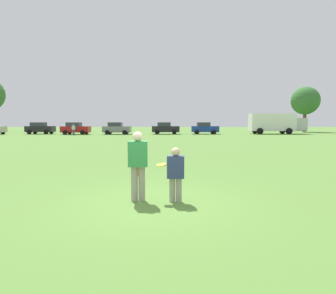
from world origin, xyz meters
The scene contains 13 objects.
ground_plane centered at (0.00, 0.00, 0.00)m, with size 181.27×181.27×0.00m, color #517A33.
player_thrower centered at (-0.38, 0.17, 1.01)m, with size 0.51×0.31×1.79m.
player_defender centered at (0.58, 0.06, 0.77)m, with size 0.45×0.27×1.39m.
frisbee centered at (0.22, 0.18, 0.94)m, with size 0.28×0.27×0.09m.
traffic_cone centered at (-0.66, 3.83, 0.23)m, with size 0.32×0.32×0.48m.
parked_car_mid_left centered at (-19.06, 38.85, 0.92)m, with size 4.25×2.32×1.82m.
parked_car_center centered at (-13.05, 37.21, 0.92)m, with size 4.25×2.32×1.82m.
parked_car_mid_right centered at (-6.86, 37.41, 0.92)m, with size 4.25×2.32×1.82m.
parked_car_near_right centered at (0.56, 38.04, 0.92)m, with size 4.25×2.32×1.82m.
parked_car_far_right centered at (6.65, 38.25, 0.92)m, with size 4.25×2.32×1.82m.
box_truck centered at (17.92, 38.65, 1.75)m, with size 8.57×3.18×3.18m.
bystander_far_jogger centered at (-12.77, 35.34, 0.86)m, with size 0.48×0.45×1.52m.
tree_east_birch centered at (26.34, 46.71, 5.71)m, with size 5.11×5.11×8.31m.
Camera 1 is at (0.28, -7.27, 2.07)m, focal length 31.35 mm.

